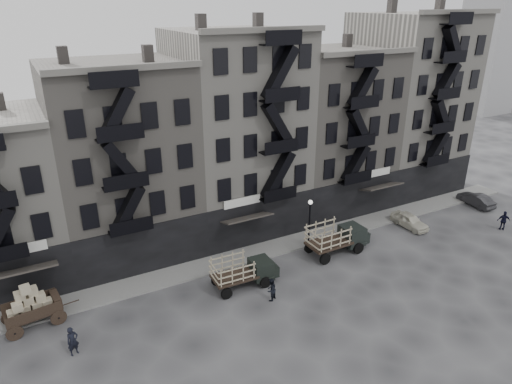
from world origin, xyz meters
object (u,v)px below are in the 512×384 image
car_far (476,200)px  pedestrian_west (73,341)px  wagon (29,302)px  pedestrian_mid (271,290)px  policeman (504,221)px  car_east (410,221)px  stake_truck_west (243,269)px  stake_truck_east (337,236)px

car_far → pedestrian_west: size_ratio=2.09×
wagon → pedestrian_mid: wagon is taller
car_far → policeman: size_ratio=2.13×
car_far → policeman: (-2.45, -4.71, 0.27)m
car_east → pedestrian_mid: size_ratio=2.24×
stake_truck_west → car_east: bearing=5.8°
wagon → stake_truck_west: bearing=-17.5°
policeman → car_east: bearing=9.2°
wagon → car_east: size_ratio=1.01×
wagon → pedestrian_mid: 15.49m
wagon → stake_truck_east: wagon is taller
wagon → car_far: 40.73m
pedestrian_mid → policeman: size_ratio=0.92×
pedestrian_west → policeman: size_ratio=1.02×
pedestrian_mid → policeman: policeman is taller
car_east → car_far: size_ratio=0.96×
car_east → stake_truck_east: bearing=-179.1°
stake_truck_east → car_east: 8.78m
stake_truck_west → stake_truck_east: 8.84m
pedestrian_mid → car_far: bearing=158.7°
stake_truck_west → stake_truck_east: stake_truck_east is taller
stake_truck_west → policeman: stake_truck_west is taller
stake_truck_west → pedestrian_mid: (0.91, -2.44, -0.55)m
car_east → policeman: size_ratio=2.05×
policeman → pedestrian_mid: bearing=39.4°
stake_truck_west → pedestrian_mid: 2.66m
stake_truck_east → stake_truck_west: bearing=-177.0°
wagon → policeman: bearing=-15.8°
wagon → stake_truck_west: (13.74, -2.48, -0.33)m
stake_truck_east → pedestrian_mid: stake_truck_east is taller
pedestrian_west → car_east: bearing=-13.2°
wagon → car_east: (31.27, -1.34, -1.08)m
car_far → stake_truck_west: bearing=7.4°
car_far → policeman: bearing=66.8°
car_far → pedestrian_mid: pedestrian_mid is taller
car_far → stake_truck_east: bearing=6.9°
wagon → pedestrian_west: (1.93, -4.01, -0.79)m
stake_truck_west → car_east: stake_truck_west is taller
pedestrian_west → pedestrian_mid: 12.76m
wagon → car_east: 31.32m
pedestrian_west → pedestrian_mid: bearing=-22.5°
stake_truck_east → pedestrian_west: 20.75m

